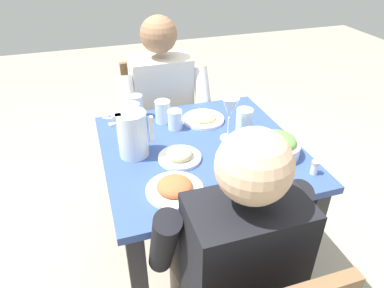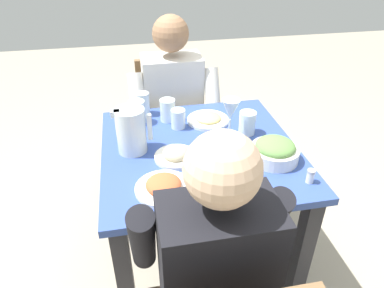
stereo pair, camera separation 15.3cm
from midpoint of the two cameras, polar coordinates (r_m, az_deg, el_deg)
name	(u,v)px [view 1 (the left image)]	position (r m, az deg, el deg)	size (l,w,h in m)	color
ground_plane	(199,262)	(1.99, -1.16, -18.50)	(8.00, 8.00, 0.00)	#9E937F
dining_table	(201,173)	(1.57, -1.39, -4.80)	(0.82, 0.82, 0.73)	#334C99
chair_far	(159,123)	(2.21, -7.33, 3.27)	(0.40, 0.40, 0.85)	brown
diner_near	(229,259)	(1.19, 2.14, -18.20)	(0.48, 0.53, 1.15)	black
diner_far	(166,117)	(1.96, -6.43, 4.22)	(0.48, 0.53, 1.15)	silver
water_pitcher	(133,134)	(1.43, -12.57, 1.49)	(0.16, 0.12, 0.19)	silver
salad_bowl	(276,145)	(1.45, 10.51, -0.29)	(0.19, 0.19, 0.09)	white
plate_rice_curry	(175,188)	(1.26, -6.35, -7.16)	(0.20, 0.20, 0.05)	white
plate_fries	(203,118)	(1.69, -0.75, 4.11)	(0.20, 0.20, 0.04)	white
plate_beans	(180,155)	(1.42, -5.11, -1.95)	(0.17, 0.17, 0.05)	white
water_glass_far_left	(163,112)	(1.68, -7.36, 5.14)	(0.07, 0.07, 0.11)	silver
water_glass_by_pitcher	(136,107)	(1.74, -11.51, 5.87)	(0.07, 0.07, 0.11)	silver
water_glass_near_left	(175,120)	(1.62, -5.48, 3.86)	(0.07, 0.07, 0.09)	silver
water_glass_center	(244,120)	(1.60, 5.71, 3.83)	(0.07, 0.07, 0.10)	silver
water_glass_near_right	(132,115)	(1.66, -12.22, 4.49)	(0.08, 0.08, 0.11)	silver
wine_glass	(230,110)	(1.49, 3.16, 5.44)	(0.08, 0.08, 0.20)	silver
salt_shaker	(315,167)	(1.38, 16.19, -3.76)	(0.03, 0.03, 0.05)	white
fork_near	(126,120)	(1.74, -13.13, 3.67)	(0.17, 0.03, 0.01)	silver
knife_near	(122,119)	(1.75, -13.72, 3.82)	(0.18, 0.02, 0.01)	silver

